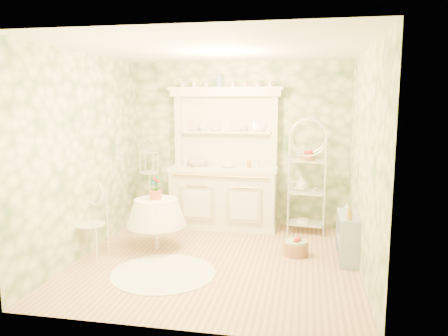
% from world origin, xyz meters
% --- Properties ---
extents(floor, '(3.60, 3.60, 0.00)m').
position_xyz_m(floor, '(0.00, 0.00, 0.00)').
color(floor, tan).
rests_on(floor, ground).
extents(ceiling, '(3.60, 3.60, 0.00)m').
position_xyz_m(ceiling, '(0.00, 0.00, 2.70)').
color(ceiling, white).
rests_on(ceiling, floor).
extents(wall_left, '(3.60, 3.60, 0.00)m').
position_xyz_m(wall_left, '(-1.80, 0.00, 1.35)').
color(wall_left, '#F4EEC3').
rests_on(wall_left, floor).
extents(wall_right, '(3.60, 3.60, 0.00)m').
position_xyz_m(wall_right, '(1.80, 0.00, 1.35)').
color(wall_right, '#F4EEC3').
rests_on(wall_right, floor).
extents(wall_back, '(3.60, 3.60, 0.00)m').
position_xyz_m(wall_back, '(0.00, 1.80, 1.35)').
color(wall_back, '#F4EEC3').
rests_on(wall_back, floor).
extents(wall_front, '(3.60, 3.60, 0.00)m').
position_xyz_m(wall_front, '(0.00, -1.80, 1.35)').
color(wall_front, '#F4EEC3').
rests_on(wall_front, floor).
extents(kitchen_dresser, '(1.87, 0.61, 2.29)m').
position_xyz_m(kitchen_dresser, '(-0.20, 1.52, 1.15)').
color(kitchen_dresser, white).
rests_on(kitchen_dresser, floor).
extents(bakers_rack, '(0.63, 0.49, 1.85)m').
position_xyz_m(bakers_rack, '(1.13, 1.48, 0.93)').
color(bakers_rack, white).
rests_on(bakers_rack, floor).
extents(side_shelf, '(0.33, 0.75, 0.63)m').
position_xyz_m(side_shelf, '(1.68, 0.33, 0.31)').
color(side_shelf, '#9CACC4').
rests_on(side_shelf, floor).
extents(round_table, '(0.63, 0.63, 0.64)m').
position_xyz_m(round_table, '(-0.93, 0.29, 0.32)').
color(round_table, white).
rests_on(round_table, floor).
extents(cafe_chair, '(0.54, 0.54, 0.89)m').
position_xyz_m(cafe_chair, '(-1.68, -0.20, 0.45)').
color(cafe_chair, white).
rests_on(cafe_chair, floor).
extents(birdcage_stand, '(0.35, 0.35, 1.36)m').
position_xyz_m(birdcage_stand, '(-1.41, 1.33, 0.68)').
color(birdcage_stand, white).
rests_on(birdcage_stand, floor).
extents(floor_basket, '(0.44, 0.44, 0.22)m').
position_xyz_m(floor_basket, '(1.01, 0.38, 0.11)').
color(floor_basket, '#A7764F').
rests_on(floor_basket, floor).
extents(lace_rug, '(1.43, 1.43, 0.01)m').
position_xyz_m(lace_rug, '(-0.55, -0.56, 0.01)').
color(lace_rug, white).
rests_on(lace_rug, floor).
extents(bowl_floral, '(0.44, 0.44, 0.08)m').
position_xyz_m(bowl_floral, '(-0.63, 1.52, 1.02)').
color(bowl_floral, white).
rests_on(bowl_floral, kitchen_dresser).
extents(bowl_white, '(0.27, 0.27, 0.07)m').
position_xyz_m(bowl_white, '(-0.12, 1.47, 1.02)').
color(bowl_white, white).
rests_on(bowl_white, kitchen_dresser).
extents(cup_left, '(0.14, 0.14, 0.10)m').
position_xyz_m(cup_left, '(-0.59, 1.68, 1.61)').
color(cup_left, white).
rests_on(cup_left, kitchen_dresser).
extents(cup_right, '(0.12, 0.12, 0.09)m').
position_xyz_m(cup_right, '(0.11, 1.67, 1.61)').
color(cup_right, white).
rests_on(cup_right, kitchen_dresser).
extents(potted_geranium, '(0.18, 0.13, 0.31)m').
position_xyz_m(potted_geranium, '(-0.93, 0.31, 0.85)').
color(potted_geranium, '#3F7238').
rests_on(potted_geranium, round_table).
extents(bottle_amber, '(0.07, 0.07, 0.18)m').
position_xyz_m(bottle_amber, '(1.67, 0.06, 0.68)').
color(bottle_amber, '#B27629').
rests_on(bottle_amber, side_shelf).
extents(bottle_blue, '(0.05, 0.05, 0.11)m').
position_xyz_m(bottle_blue, '(1.68, 0.28, 0.65)').
color(bottle_blue, '#7086B8').
rests_on(bottle_blue, side_shelf).
extents(bottle_glass, '(0.10, 0.10, 0.10)m').
position_xyz_m(bottle_glass, '(1.68, 0.57, 0.65)').
color(bottle_glass, silver).
rests_on(bottle_glass, side_shelf).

